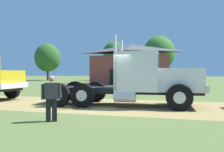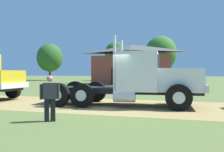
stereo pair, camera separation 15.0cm
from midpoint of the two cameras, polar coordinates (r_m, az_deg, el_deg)
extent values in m
plane|color=#586834|center=(12.05, -0.44, -7.11)|extent=(200.00, 200.00, 0.00)
cube|color=#9C834D|center=(12.05, -0.44, -7.09)|extent=(120.00, 5.54, 0.01)
cube|color=black|center=(12.04, 2.47, -3.43)|extent=(7.89, 1.96, 0.28)
cube|color=white|center=(11.84, 16.34, -0.87)|extent=(2.16, 2.11, 1.10)
cube|color=silver|center=(11.97, 21.47, -2.65)|extent=(0.28, 2.20, 0.32)
cube|color=white|center=(11.87, 6.86, 1.06)|extent=(2.00, 2.39, 1.89)
cube|color=#2D3D4C|center=(11.82, 11.49, 2.88)|extent=(0.15, 1.91, 0.83)
cylinder|color=silver|center=(12.93, 2.61, 2.75)|extent=(0.14, 0.14, 2.65)
cylinder|color=silver|center=(11.15, 0.98, 3.05)|extent=(0.14, 0.14, 2.65)
cylinder|color=silver|center=(11.01, 3.40, -4.97)|extent=(1.03, 0.58, 0.52)
cylinder|color=black|center=(13.02, 15.55, -3.98)|extent=(1.17, 0.36, 1.16)
cylinder|color=silver|center=(13.18, 15.52, -3.92)|extent=(0.52, 0.07, 0.52)
cylinder|color=black|center=(10.75, 16.16, -4.99)|extent=(1.17, 0.36, 1.16)
cylinder|color=silver|center=(10.59, 16.22, -5.08)|extent=(0.52, 0.07, 0.52)
cylinder|color=black|center=(13.94, -8.54, -3.64)|extent=(1.17, 0.36, 1.16)
cylinder|color=silver|center=(14.09, -8.30, -3.59)|extent=(0.52, 0.07, 0.52)
cylinder|color=black|center=(11.85, -12.55, -4.44)|extent=(1.17, 0.36, 1.16)
cylinder|color=silver|center=(11.70, -12.89, -4.51)|extent=(0.52, 0.07, 0.52)
cylinder|color=black|center=(13.54, -3.59, -3.77)|extent=(1.17, 0.36, 1.16)
cylinder|color=silver|center=(13.69, -3.40, -3.72)|extent=(0.52, 0.07, 0.52)
cylinder|color=black|center=(11.37, -6.83, -4.65)|extent=(1.17, 0.36, 1.16)
cylinder|color=silver|center=(11.22, -7.10, -4.72)|extent=(0.52, 0.07, 0.52)
cube|color=gold|center=(15.66, -25.11, -0.71)|extent=(2.25, 2.17, 1.06)
cube|color=silver|center=(14.91, -22.07, -2.11)|extent=(0.31, 2.23, 0.32)
cylinder|color=black|center=(16.60, -22.54, -3.10)|extent=(1.11, 0.37, 1.09)
cylinder|color=silver|center=(16.72, -22.17, -3.07)|extent=(0.49, 0.07, 0.49)
cube|color=#2D2D33|center=(8.32, -14.27, -3.47)|extent=(0.53, 0.46, 0.55)
sphere|color=tan|center=(8.30, -14.28, -0.60)|extent=(0.21, 0.21, 0.21)
cube|color=black|center=(8.39, -14.96, -7.96)|extent=(0.23, 0.24, 0.77)
cube|color=black|center=(8.40, -13.56, -7.95)|extent=(0.23, 0.24, 0.77)
cylinder|color=#2D2D33|center=(8.32, -16.22, -3.67)|extent=(0.10, 0.10, 0.52)
cylinder|color=#2D2D33|center=(8.34, -12.33, -3.64)|extent=(0.10, 0.10, 0.52)
cube|color=brown|center=(34.43, 5.14, 1.38)|extent=(11.05, 5.87, 4.00)
pyramid|color=#4B4B4B|center=(34.60, 5.15, 6.61)|extent=(11.61, 6.16, 1.15)
cube|color=black|center=(32.01, 1.51, -0.19)|extent=(1.80, 0.13, 2.20)
cylinder|color=#513823|center=(52.72, -14.67, 0.45)|extent=(0.44, 0.44, 2.69)
ellipsoid|color=#2C5A24|center=(52.82, -14.69, 4.30)|extent=(5.49, 5.49, 6.03)
cylinder|color=#513823|center=(49.37, 1.00, 1.09)|extent=(0.44, 0.44, 3.78)
ellipsoid|color=#265F28|center=(49.53, 1.01, 5.40)|extent=(4.58, 4.58, 5.04)
cylinder|color=#513823|center=(42.86, 11.76, 0.51)|extent=(0.44, 0.44, 2.89)
ellipsoid|color=#336D27|center=(42.99, 11.77, 5.41)|extent=(5.55, 5.55, 6.11)
camera|label=1|loc=(0.08, -89.68, 0.00)|focal=37.94mm
camera|label=2|loc=(0.08, 90.32, 0.00)|focal=37.94mm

